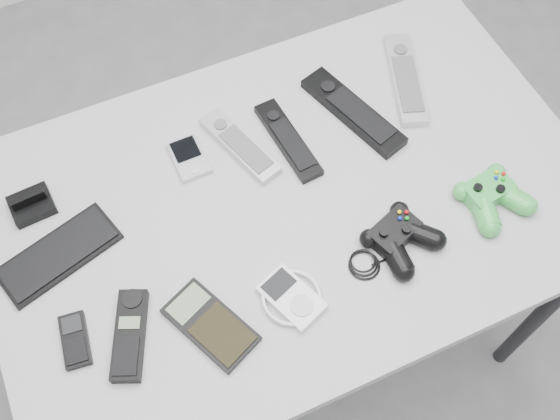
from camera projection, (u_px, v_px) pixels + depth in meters
name	position (u px, v px, depth m)	size (l,w,h in m)	color
floor	(322.00, 332.00, 1.96)	(3.50, 3.50, 0.00)	slate
desk	(291.00, 215.00, 1.34)	(1.18, 0.76, 0.79)	#98989A
pda_keyboard	(59.00, 254.00, 1.21)	(0.22, 0.09, 0.01)	black
dock_bracket	(30.00, 202.00, 1.25)	(0.08, 0.07, 0.04)	black
pda	(189.00, 158.00, 1.31)	(0.06, 0.10, 0.02)	#ACACB3
remote_silver_a	(240.00, 145.00, 1.32)	(0.05, 0.20, 0.02)	#ACACB3
remote_black_a	(288.00, 139.00, 1.33)	(0.05, 0.21, 0.02)	black
remote_black_b	(353.00, 111.00, 1.36)	(0.06, 0.26, 0.02)	black
remote_silver_b	(405.00, 78.00, 1.41)	(0.06, 0.25, 0.02)	#B6B5BC
mobile_phone	(75.00, 340.00, 1.13)	(0.04, 0.10, 0.02)	black
cordless_handset	(130.00, 335.00, 1.13)	(0.05, 0.16, 0.03)	black
calculator	(210.00, 324.00, 1.14)	(0.08, 0.17, 0.02)	black
mp3_player	(291.00, 297.00, 1.16)	(0.11, 0.11, 0.02)	silver
controller_black	(399.00, 236.00, 1.21)	(0.22, 0.14, 0.04)	black
controller_green	(492.00, 195.00, 1.25)	(0.13, 0.14, 0.04)	#278624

